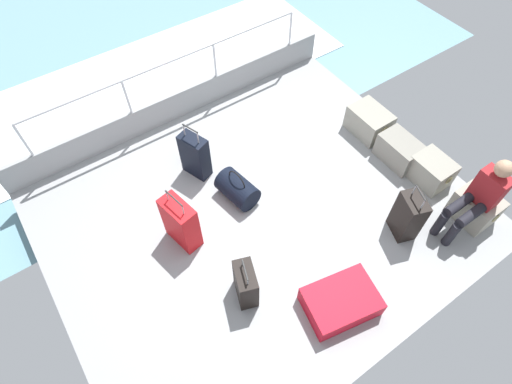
# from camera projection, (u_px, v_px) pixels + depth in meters

# --- Properties ---
(ground_plane) EXTENTS (4.40, 5.20, 0.06)m
(ground_plane) POSITION_uv_depth(u_px,v_px,m) (260.00, 214.00, 5.41)
(ground_plane) COLOR #939699
(gunwale_port) EXTENTS (0.06, 5.20, 0.45)m
(gunwale_port) POSITION_uv_depth(u_px,v_px,m) (178.00, 105.00, 6.24)
(gunwale_port) COLOR #939699
(gunwale_port) RESTS_ON ground_plane
(railing_port) EXTENTS (0.04, 4.20, 1.02)m
(railing_port) POSITION_uv_depth(u_px,v_px,m) (172.00, 75.00, 5.78)
(railing_port) COLOR silver
(railing_port) RESTS_ON ground_plane
(sea_wake) EXTENTS (12.00, 12.00, 0.01)m
(sea_wake) POSITION_uv_depth(u_px,v_px,m) (144.00, 83.00, 7.38)
(sea_wake) COLOR #6B99A8
(sea_wake) RESTS_ON ground_plane
(cargo_crate_0) EXTENTS (0.62, 0.43, 0.39)m
(cargo_crate_0) POSITION_uv_depth(u_px,v_px,m) (369.00, 122.00, 6.08)
(cargo_crate_0) COLOR gray
(cargo_crate_0) RESTS_ON ground_plane
(cargo_crate_1) EXTENTS (0.62, 0.38, 0.38)m
(cargo_crate_1) POSITION_uv_depth(u_px,v_px,m) (399.00, 151.00, 5.76)
(cargo_crate_1) COLOR gray
(cargo_crate_1) RESTS_ON ground_plane
(cargo_crate_2) EXTENTS (0.54, 0.41, 0.38)m
(cargo_crate_2) POSITION_uv_depth(u_px,v_px,m) (431.00, 171.00, 5.55)
(cargo_crate_2) COLOR gray
(cargo_crate_2) RESTS_ON ground_plane
(cargo_crate_3) EXTENTS (0.54, 0.41, 0.41)m
(cargo_crate_3) POSITION_uv_depth(u_px,v_px,m) (475.00, 207.00, 5.19)
(cargo_crate_3) COLOR #9E9989
(cargo_crate_3) RESTS_ON ground_plane
(passenger_seated) EXTENTS (0.34, 0.66, 1.11)m
(passenger_seated) POSITION_uv_depth(u_px,v_px,m) (479.00, 197.00, 4.82)
(passenger_seated) COLOR maroon
(passenger_seated) RESTS_ON ground_plane
(suitcase_0) EXTENTS (0.42, 0.32, 0.86)m
(suitcase_0) POSITION_uv_depth(u_px,v_px,m) (195.00, 156.00, 5.52)
(suitcase_0) COLOR black
(suitcase_0) RESTS_ON ground_plane
(suitcase_1) EXTENTS (0.70, 0.87, 0.26)m
(suitcase_1) POSITION_uv_depth(u_px,v_px,m) (341.00, 302.00, 4.57)
(suitcase_1) COLOR #B70C1E
(suitcase_1) RESTS_ON ground_plane
(suitcase_2) EXTENTS (0.49, 0.31, 0.88)m
(suitcase_2) POSITION_uv_depth(u_px,v_px,m) (181.00, 223.00, 4.89)
(suitcase_2) COLOR red
(suitcase_2) RESTS_ON ground_plane
(suitcase_4) EXTENTS (0.40, 0.34, 0.82)m
(suitcase_4) POSITION_uv_depth(u_px,v_px,m) (408.00, 216.00, 4.97)
(suitcase_4) COLOR black
(suitcase_4) RESTS_ON ground_plane
(suitcase_5) EXTENTS (0.42, 0.32, 0.64)m
(suitcase_5) POSITION_uv_depth(u_px,v_px,m) (246.00, 284.00, 4.54)
(suitcase_5) COLOR black
(suitcase_5) RESTS_ON ground_plane
(duffel_bag) EXTENTS (0.58, 0.43, 0.50)m
(duffel_bag) POSITION_uv_depth(u_px,v_px,m) (237.00, 189.00, 5.39)
(duffel_bag) COLOR black
(duffel_bag) RESTS_ON ground_plane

